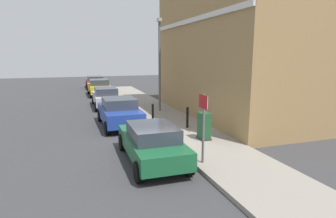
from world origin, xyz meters
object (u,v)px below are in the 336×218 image
Objects in this scene: car_green at (152,142)px; utility_cabinet at (204,127)px; car_yellow at (99,87)px; car_red at (95,82)px; bollard_near_cabinet at (187,116)px; bollard_far_kerb at (153,113)px; car_silver at (106,97)px; car_blue at (119,112)px; street_sign at (203,118)px; lamppost at (160,61)px.

utility_cabinet is (2.68, 1.41, -0.03)m from car_green.
car_yellow is 6.04m from car_red.
bollard_near_cabinet and bollard_far_kerb have the same top height.
car_silver is (-0.24, 11.34, 0.03)m from car_green.
bollard_near_cabinet is at bearing -171.81° from car_red.
car_blue is (-0.23, 5.42, 0.06)m from car_green.
car_green is at bearing -178.06° from car_silver.
bollard_near_cabinet is at bearing -46.36° from bollard_far_kerb.
bollard_near_cabinet is (0.10, 2.05, 0.02)m from utility_cabinet.
lamppost is (1.30, 8.99, 1.64)m from street_sign.
car_red is 1.92× the size of street_sign.
lamppost reaches higher than car_yellow.
car_blue is 5.91m from car_silver.
car_silver is 3.75× the size of utility_cabinet.
car_red is 0.77× the size of lamppost.
car_silver is 12.48m from street_sign.
car_red reaches higher than utility_cabinet.
car_yellow is 4.00× the size of bollard_near_cabinet.
car_blue is at bearing 146.95° from bollard_near_cabinet.
car_silver is at bearing 106.40° from utility_cabinet.
utility_cabinet is 7.10m from lamppost.
car_silver is 4.15× the size of bollard_far_kerb.
utility_cabinet is at bearing -92.79° from bollard_near_cabinet.
car_red is at bearing 0.71° from car_green.
bollard_near_cabinet is 0.18× the size of lamppost.
car_red is at bearing 99.98° from lamppost.
car_green is 3.03m from utility_cabinet.
car_silver reaches higher than car_green.
bollard_near_cabinet is 1.97m from bollard_far_kerb.
car_green is 0.72× the size of lamppost.
car_silver is 4.15× the size of bollard_near_cabinet.
lamppost is at bearing -169.64° from car_red.
car_blue reaches higher than bollard_far_kerb.
car_green reaches higher than bollard_near_cabinet.
lamppost is at bearing 81.79° from street_sign.
car_green is 17.60m from car_yellow.
car_yellow is (0.11, 6.26, 0.04)m from car_silver.
car_yellow is 1.81× the size of street_sign.
car_red reaches higher than bollard_near_cabinet.
car_red is (0.24, 18.22, -0.05)m from car_blue.
car_silver reaches higher than car_red.
car_yellow is at bearing 99.85° from utility_cabinet.
street_sign is at bearing -116.84° from utility_cabinet.
utility_cabinet is (2.92, -9.93, -0.06)m from car_silver.
car_red is at bearing -1.55° from car_blue.
lamppost is (2.75, -15.64, 2.58)m from car_red.
car_silver is 1.04× the size of car_yellow.
car_blue is 4.96m from utility_cabinet.
street_sign is (1.47, -0.99, 0.95)m from car_green.
car_red is at bearing 97.82° from bollard_near_cabinet.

